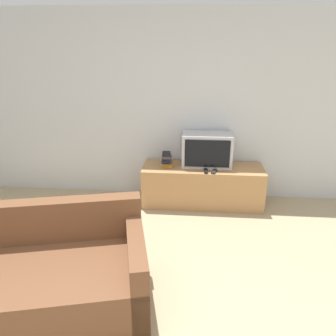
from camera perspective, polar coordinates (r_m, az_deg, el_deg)
wall_back at (r=4.67m, az=-2.45°, el=10.52°), size 9.00×0.06×2.60m
tv_stand at (r=4.63m, az=6.00°, el=-3.00°), size 1.65×0.55×0.55m
television at (r=4.53m, az=6.79°, el=3.22°), size 0.68×0.38×0.45m
couch at (r=3.12m, az=-23.48°, el=-17.50°), size 2.15×1.38×0.84m
book_stack at (r=4.50m, az=-0.20°, el=1.44°), size 0.16×0.22×0.19m
remote_on_stand at (r=4.35m, az=8.05°, el=-0.61°), size 0.09×0.15×0.02m
remote_secondary at (r=4.35m, az=6.60°, el=-0.52°), size 0.05×0.16×0.02m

